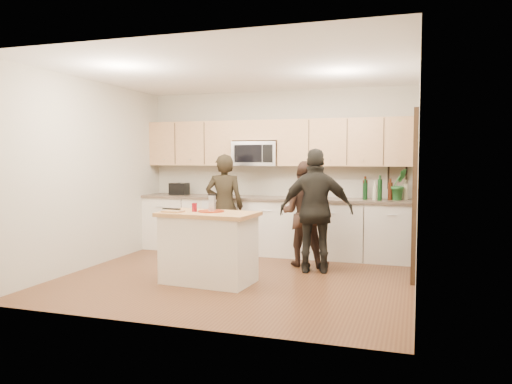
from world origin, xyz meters
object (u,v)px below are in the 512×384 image
(toaster, at_px, (179,189))
(woman_right, at_px, (316,211))
(woman_center, at_px, (305,214))
(island, at_px, (209,247))
(woman_left, at_px, (224,206))

(toaster, xyz_separation_m, woman_right, (2.61, -1.05, -0.19))
(toaster, bearing_deg, woman_center, -15.89)
(toaster, distance_m, woman_right, 2.82)
(island, xyz_separation_m, woman_left, (-0.37, 1.49, 0.37))
(island, height_order, woman_right, woman_right)
(woman_right, bearing_deg, woman_left, -29.59)
(woman_left, xyz_separation_m, woman_center, (1.31, -0.13, -0.05))
(island, relative_size, woman_center, 0.82)
(toaster, bearing_deg, woman_right, -21.98)
(woman_center, xyz_separation_m, woman_right, (0.24, -0.38, 0.09))
(island, height_order, woman_left, woman_left)
(island, bearing_deg, woman_center, 60.01)
(island, relative_size, toaster, 4.27)
(toaster, xyz_separation_m, woman_center, (2.37, -0.67, -0.27))
(woman_center, bearing_deg, island, 58.94)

